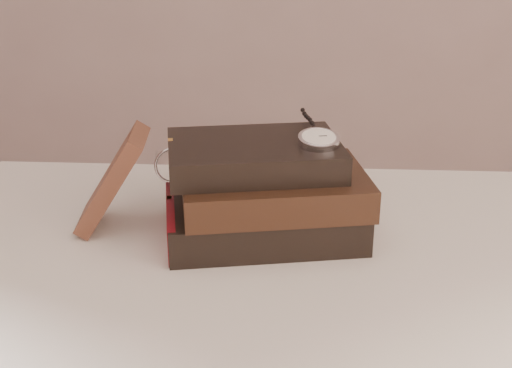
{
  "coord_description": "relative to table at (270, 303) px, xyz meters",
  "views": [
    {
      "loc": [
        0.03,
        -0.49,
        1.19
      ],
      "look_at": [
        -0.02,
        0.39,
        0.82
      ],
      "focal_mm": 48.54,
      "sensor_mm": 36.0,
      "label": 1
    }
  ],
  "objects": [
    {
      "name": "table",
      "position": [
        0.0,
        0.0,
        0.0
      ],
      "size": [
        1.0,
        0.6,
        0.75
      ],
      "color": "silver",
      "rests_on": "ground"
    },
    {
      "name": "book_stack",
      "position": [
        -0.01,
        0.04,
        0.15
      ],
      "size": [
        0.3,
        0.23,
        0.13
      ],
      "color": "black",
      "rests_on": "table"
    },
    {
      "name": "journal",
      "position": [
        -0.23,
        0.05,
        0.16
      ],
      "size": [
        0.11,
        0.11,
        0.15
      ],
      "primitive_type": "cube",
      "rotation": [
        0.0,
        0.57,
        0.09
      ],
      "color": "#402118",
      "rests_on": "table"
    },
    {
      "name": "pocket_watch",
      "position": [
        0.06,
        0.04,
        0.23
      ],
      "size": [
        0.07,
        0.16,
        0.02
      ],
      "color": "silver",
      "rests_on": "book_stack"
    },
    {
      "name": "eyeglasses",
      "position": [
        -0.12,
        0.11,
        0.17
      ],
      "size": [
        0.13,
        0.15,
        0.05
      ],
      "color": "silver",
      "rests_on": "book_stack"
    }
  ]
}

